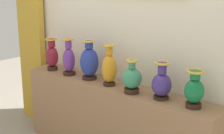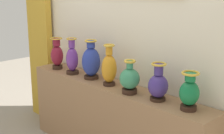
% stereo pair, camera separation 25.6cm
% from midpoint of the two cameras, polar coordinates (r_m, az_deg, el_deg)
% --- Properties ---
extents(display_shelf, '(2.25, 0.34, 0.81)m').
position_cam_midpoint_polar(display_shelf, '(3.40, -2.19, -9.60)').
color(display_shelf, '#99704C').
rests_on(display_shelf, ground_plane).
extents(back_wall, '(3.62, 0.14, 2.73)m').
position_cam_midpoint_polar(back_wall, '(3.29, 0.46, 7.32)').
color(back_wall, beige).
rests_on(back_wall, ground_plane).
extents(curtain_gold, '(0.45, 0.08, 2.28)m').
position_cam_midpoint_polar(curtain_gold, '(4.36, -15.40, 5.46)').
color(curtain_gold, gold).
rests_on(curtain_gold, ground_plane).
extents(vase_burgundy, '(0.14, 0.14, 0.36)m').
position_cam_midpoint_polar(vase_burgundy, '(3.82, -12.19, 1.91)').
color(vase_burgundy, '#382319').
rests_on(vase_burgundy, display_shelf).
extents(vase_violet, '(0.14, 0.14, 0.40)m').
position_cam_midpoint_polar(vase_violet, '(3.59, -9.47, 1.26)').
color(vase_violet, '#382319').
rests_on(vase_violet, display_shelf).
extents(vase_cobalt, '(0.19, 0.19, 0.41)m').
position_cam_midpoint_polar(vase_cobalt, '(3.40, -6.08, 0.85)').
color(vase_cobalt, '#382319').
rests_on(vase_cobalt, display_shelf).
extents(vase_amber, '(0.15, 0.15, 0.41)m').
position_cam_midpoint_polar(vase_amber, '(3.19, -2.78, -0.17)').
color(vase_amber, '#382319').
rests_on(vase_amber, display_shelf).
extents(vase_jade, '(0.18, 0.18, 0.31)m').
position_cam_midpoint_polar(vase_jade, '(2.98, 0.97, -2.02)').
color(vase_jade, '#382319').
rests_on(vase_jade, display_shelf).
extents(vase_indigo, '(0.17, 0.17, 0.33)m').
position_cam_midpoint_polar(vase_indigo, '(2.84, 6.00, -2.87)').
color(vase_indigo, '#382319').
rests_on(vase_indigo, display_shelf).
extents(vase_emerald, '(0.16, 0.16, 0.31)m').
position_cam_midpoint_polar(vase_emerald, '(2.69, 11.36, -3.98)').
color(vase_emerald, '#382319').
rests_on(vase_emerald, display_shelf).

